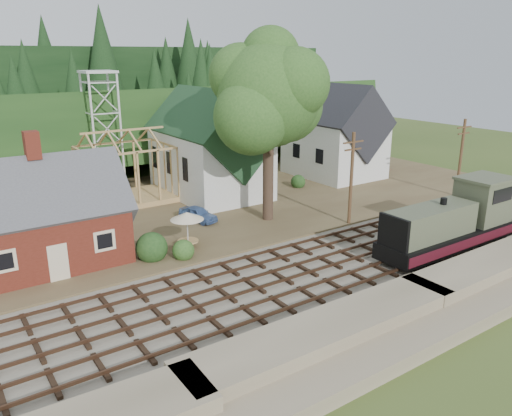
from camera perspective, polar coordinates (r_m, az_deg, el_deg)
ground at (r=35.02m, az=8.34°, el=-6.55°), size 140.00×140.00×0.00m
embankment at (r=30.05m, az=19.57°, el=-11.64°), size 64.00×5.00×1.60m
railroad_bed at (r=34.99m, az=8.34°, el=-6.43°), size 64.00×11.00×0.16m
village_flat at (r=48.82m, az=-6.06°, el=0.63°), size 64.00×26.00×0.30m
hillside at (r=70.32m, az=-15.54°, el=5.10°), size 70.00×28.96×12.74m
ridge at (r=85.37m, az=-19.16°, el=6.82°), size 80.00×20.00×12.00m
depot at (r=36.43m, az=-23.24°, el=-1.45°), size 10.80×7.41×9.00m
church at (r=50.03m, az=-5.15°, el=6.99°), size 8.40×15.17×13.00m
farmhouse at (r=58.98m, az=8.97°, el=8.09°), size 8.40×10.80×10.60m
timber_frame at (r=49.23m, az=-14.59°, el=4.06°), size 8.20×6.20×6.99m
lattice_tower at (r=53.88m, az=-17.42°, el=12.22°), size 3.20×3.20×12.12m
big_tree at (r=41.43m, az=1.58°, el=11.96°), size 10.90×8.40×14.70m
telegraph_pole_near at (r=41.87m, az=10.85°, el=3.43°), size 2.20×0.28×8.00m
telegraph_pole_far at (r=53.40m, az=22.36°, el=5.39°), size 2.20×0.28×8.00m
locomotive at (r=39.30m, az=21.66°, el=-1.54°), size 12.47×3.12×4.97m
car_blue at (r=42.84m, az=-6.63°, el=-0.67°), size 2.47×3.98×1.26m
car_red at (r=63.46m, az=13.52°, el=4.77°), size 4.25×2.58×1.10m
patio_set at (r=36.59m, az=-7.89°, el=-1.08°), size 2.44×2.44×2.72m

